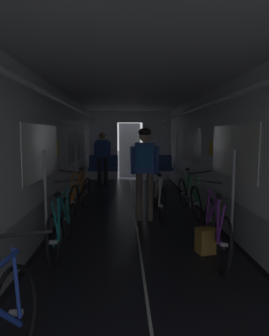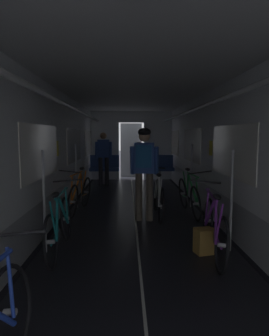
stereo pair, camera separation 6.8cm
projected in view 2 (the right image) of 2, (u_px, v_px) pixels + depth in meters
The scene contains 11 objects.
train_car_shell at pixel (135, 130), 5.52m from camera, with size 3.14×12.34×2.57m.
bench_seat_far_left at pixel (105, 167), 10.06m from camera, with size 0.98×0.51×0.95m.
bench_seat_far_right at pixel (159, 166), 10.11m from camera, with size 0.98×0.51×0.95m.
bicycle_purple at pixel (214, 228), 4.00m from camera, with size 0.44×1.69×0.95m.
bicycle_green at pixel (189, 196), 6.14m from camera, with size 0.44×1.69×0.95m.
bicycle_teal at pixel (59, 225), 4.11m from camera, with size 0.44×1.69×0.95m.
bicycle_orange at pixel (80, 194), 6.30m from camera, with size 0.49×1.69×0.95m.
person_cyclist_aisle at pixel (144, 164), 5.60m from camera, with size 0.55×0.42×1.73m.
bicycle_white_in_aisle at pixel (159, 198), 5.95m from camera, with size 0.44×1.69×0.95m.
person_standing_near_bench at pixel (104, 155), 9.64m from camera, with size 0.53×0.23×1.69m.
backpack_on_floor at pixel (205, 241), 4.12m from camera, with size 0.26×0.20×0.34m, color olive.
Camera 2 is at (-0.15, -1.96, 1.59)m, focal length 32.60 mm.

